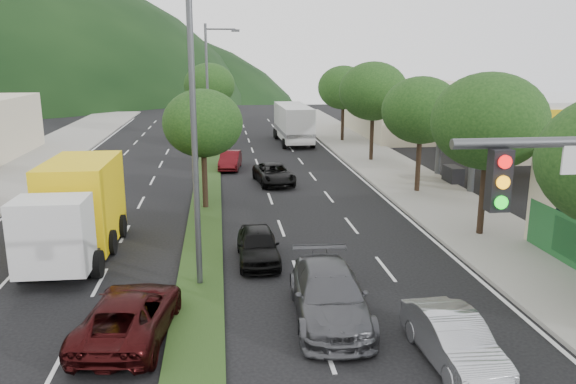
{
  "coord_description": "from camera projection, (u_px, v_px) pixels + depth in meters",
  "views": [
    {
      "loc": [
        0.82,
        -10.24,
        7.72
      ],
      "look_at": [
        3.59,
        12.4,
        2.15
      ],
      "focal_mm": 35.0,
      "sensor_mm": 36.0,
      "label": 1
    }
  ],
  "objects": [
    {
      "name": "sidewalk_right",
      "position": [
        398.0,
        174.0,
        37.17
      ],
      "size": [
        5.0,
        90.0,
        0.15
      ],
      "primitive_type": "cube",
      "color": "gray",
      "rests_on": "ground"
    },
    {
      "name": "median",
      "position": [
        209.0,
        170.0,
        38.59
      ],
      "size": [
        1.6,
        56.0,
        0.12
      ],
      "primitive_type": "cube",
      "color": "#223B15",
      "rests_on": "ground"
    },
    {
      "name": "gas_canopy",
      "position": [
        521.0,
        107.0,
        33.97
      ],
      "size": [
        12.2,
        8.2,
        5.25
      ],
      "color": "silver",
      "rests_on": "ground"
    },
    {
      "name": "bldg_right_far",
      "position": [
        408.0,
        108.0,
        55.72
      ],
      "size": [
        10.0,
        16.0,
        5.2
      ],
      "primitive_type": "cube",
      "color": "beige",
      "rests_on": "ground"
    },
    {
      "name": "tree_r_b",
      "position": [
        489.0,
        121.0,
        23.4
      ],
      "size": [
        4.8,
        4.8,
        6.94
      ],
      "color": "black",
      "rests_on": "sidewalk_right"
    },
    {
      "name": "tree_r_c",
      "position": [
        421.0,
        110.0,
        31.19
      ],
      "size": [
        4.4,
        4.4,
        6.48
      ],
      "color": "black",
      "rests_on": "sidewalk_right"
    },
    {
      "name": "tree_r_d",
      "position": [
        373.0,
        91.0,
        40.73
      ],
      "size": [
        5.0,
        5.0,
        7.17
      ],
      "color": "black",
      "rests_on": "sidewalk_right"
    },
    {
      "name": "tree_r_e",
      "position": [
        343.0,
        88.0,
        50.44
      ],
      "size": [
        4.6,
        4.6,
        6.71
      ],
      "color": "black",
      "rests_on": "sidewalk_right"
    },
    {
      "name": "tree_med_near",
      "position": [
        203.0,
        123.0,
        27.91
      ],
      "size": [
        4.0,
        4.0,
        6.02
      ],
      "color": "black",
      "rests_on": "median"
    },
    {
      "name": "tree_med_far",
      "position": [
        209.0,
        85.0,
        52.85
      ],
      "size": [
        4.8,
        4.8,
        6.94
      ],
      "color": "black",
      "rests_on": "median"
    },
    {
      "name": "streetlight_near",
      "position": [
        200.0,
        124.0,
        18.02
      ],
      "size": [
        2.6,
        0.25,
        10.0
      ],
      "color": "#47494C",
      "rests_on": "ground"
    },
    {
      "name": "streetlight_mid",
      "position": [
        210.0,
        85.0,
        42.13
      ],
      "size": [
        2.6,
        0.25,
        10.0
      ],
      "color": "#47494C",
      "rests_on": "ground"
    },
    {
      "name": "sedan_silver",
      "position": [
        453.0,
        340.0,
        14.32
      ],
      "size": [
        1.59,
        4.06,
        1.32
      ],
      "primitive_type": "imported",
      "rotation": [
        0.0,
        0.0,
        0.05
      ],
      "color": "#A2A4A9",
      "rests_on": "ground"
    },
    {
      "name": "suv_maroon",
      "position": [
        129.0,
        315.0,
        15.65
      ],
      "size": [
        2.84,
        5.11,
        1.35
      ],
      "primitive_type": "imported",
      "rotation": [
        0.0,
        0.0,
        3.01
      ],
      "color": "black",
      "rests_on": "ground"
    },
    {
      "name": "car_queue_a",
      "position": [
        258.0,
        245.0,
        21.47
      ],
      "size": [
        1.55,
        3.84,
        1.31
      ],
      "primitive_type": "imported",
      "rotation": [
        0.0,
        0.0,
        0.0
      ],
      "color": "black",
      "rests_on": "ground"
    },
    {
      "name": "car_queue_b",
      "position": [
        329.0,
        295.0,
        16.71
      ],
      "size": [
        2.42,
        5.39,
        1.53
      ],
      "primitive_type": "imported",
      "rotation": [
        0.0,
        0.0,
        -0.05
      ],
      "color": "#48484D",
      "rests_on": "ground"
    },
    {
      "name": "car_queue_c",
      "position": [
        230.0,
        160.0,
        39.03
      ],
      "size": [
        1.77,
        3.9,
        1.24
      ],
      "primitive_type": "imported",
      "rotation": [
        0.0,
        0.0,
        -0.12
      ],
      "color": "#4D0C10",
      "rests_on": "ground"
    },
    {
      "name": "car_queue_d",
      "position": [
        274.0,
        174.0,
        34.52
      ],
      "size": [
        2.55,
        4.63,
        1.23
      ],
      "primitive_type": "imported",
      "rotation": [
        0.0,
        0.0,
        0.12
      ],
      "color": "black",
      "rests_on": "ground"
    },
    {
      "name": "box_truck",
      "position": [
        77.0,
        212.0,
        22.17
      ],
      "size": [
        2.99,
        7.38,
        3.61
      ],
      "rotation": [
        0.0,
        0.0,
        3.12
      ],
      "color": "silver",
      "rests_on": "ground"
    },
    {
      "name": "motorhome",
      "position": [
        293.0,
        123.0,
        50.48
      ],
      "size": [
        2.9,
        8.85,
        3.38
      ],
      "rotation": [
        0.0,
        0.0,
        0.01
      ],
      "color": "silver",
      "rests_on": "ground"
    }
  ]
}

